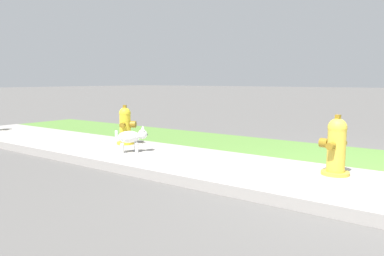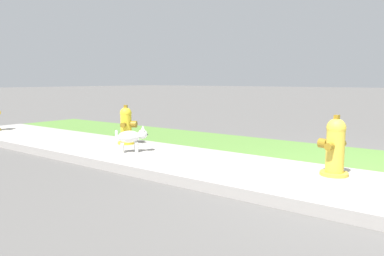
% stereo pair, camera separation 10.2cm
% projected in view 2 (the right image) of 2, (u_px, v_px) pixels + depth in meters
% --- Properties ---
extents(ground_plane, '(120.00, 120.00, 0.00)m').
position_uv_depth(ground_plane, '(383.00, 193.00, 3.90)').
color(ground_plane, '#5B5956').
extents(sidewalk_pavement, '(18.00, 1.89, 0.01)m').
position_uv_depth(sidewalk_pavement, '(383.00, 193.00, 3.90)').
color(sidewalk_pavement, '#9E9993').
rests_on(sidewalk_pavement, ground).
extents(street_curb, '(18.00, 0.16, 0.12)m').
position_uv_depth(street_curb, '(358.00, 216.00, 3.08)').
color(street_curb, '#9E9993').
rests_on(street_curb, ground).
extents(fire_hydrant_mid_block, '(0.39, 0.41, 0.76)m').
position_uv_depth(fire_hydrant_mid_block, '(335.00, 147.00, 4.56)').
color(fire_hydrant_mid_block, gold).
rests_on(fire_hydrant_mid_block, ground).
extents(fire_hydrant_far_end, '(0.36, 0.38, 0.73)m').
position_uv_depth(fire_hydrant_far_end, '(126.00, 126.00, 6.83)').
color(fire_hydrant_far_end, yellow).
rests_on(fire_hydrant_far_end, ground).
extents(small_white_dog, '(0.40, 0.45, 0.43)m').
position_uv_depth(small_white_dog, '(132.00, 137.00, 6.07)').
color(small_white_dog, white).
rests_on(small_white_dog, ground).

